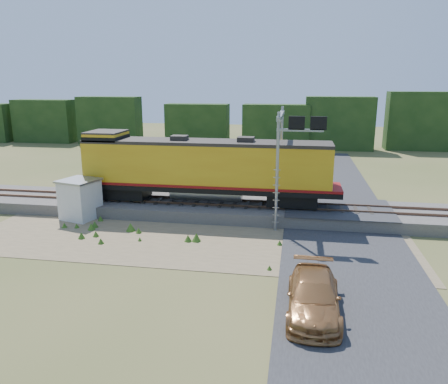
% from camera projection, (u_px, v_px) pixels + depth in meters
% --- Properties ---
extents(ground, '(140.00, 140.00, 0.00)m').
position_uv_depth(ground, '(219.00, 246.00, 24.67)').
color(ground, '#475123').
rests_on(ground, ground).
extents(ballast, '(70.00, 5.00, 0.80)m').
position_uv_depth(ballast, '(235.00, 209.00, 30.30)').
color(ballast, slate).
rests_on(ballast, ground).
extents(rails, '(70.00, 1.54, 0.16)m').
position_uv_depth(rails, '(235.00, 203.00, 30.18)').
color(rails, brown).
rests_on(rails, ballast).
extents(dirt_shoulder, '(26.00, 8.00, 0.03)m').
position_uv_depth(dirt_shoulder, '(187.00, 241.00, 25.46)').
color(dirt_shoulder, '#8C7754').
rests_on(dirt_shoulder, ground).
extents(road, '(7.00, 66.00, 0.86)m').
position_uv_depth(road, '(346.00, 248.00, 24.22)').
color(road, '#38383A').
rests_on(road, ground).
extents(tree_line_north, '(130.00, 3.00, 6.50)m').
position_uv_depth(tree_line_north, '(268.00, 125.00, 60.20)').
color(tree_line_north, '#183312').
rests_on(tree_line_north, ground).
extents(weed_clumps, '(15.00, 6.20, 0.56)m').
position_uv_depth(weed_clumps, '(160.00, 242.00, 25.33)').
color(weed_clumps, '#38611B').
rests_on(weed_clumps, ground).
extents(locomotive, '(18.24, 2.78, 4.71)m').
position_uv_depth(locomotive, '(202.00, 168.00, 29.95)').
color(locomotive, black).
rests_on(locomotive, rails).
extents(shed, '(2.81, 2.81, 2.71)m').
position_uv_depth(shed, '(80.00, 199.00, 29.30)').
color(shed, silver).
rests_on(shed, ground).
extents(signal_gantry, '(2.90, 6.20, 7.32)m').
position_uv_depth(signal_gantry, '(286.00, 139.00, 27.86)').
color(signal_gantry, gray).
rests_on(signal_gantry, ground).
extents(car, '(2.13, 5.12, 1.48)m').
position_uv_depth(car, '(313.00, 296.00, 17.41)').
color(car, '#A7703D').
rests_on(car, ground).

